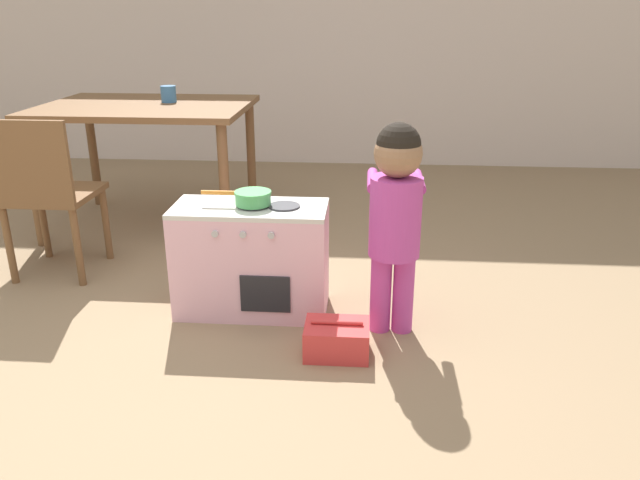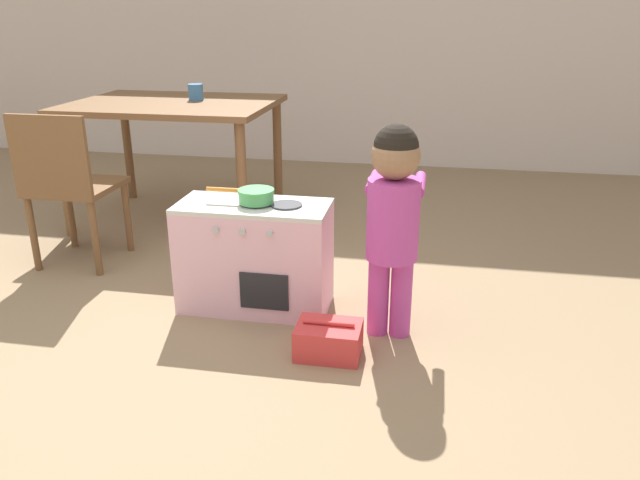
% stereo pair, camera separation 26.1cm
% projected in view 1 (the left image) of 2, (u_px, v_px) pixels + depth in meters
% --- Properties ---
extents(ground_plane, '(16.00, 16.00, 0.00)m').
position_uv_depth(ground_plane, '(122.00, 407.00, 2.13)').
color(ground_plane, '#8E7556').
extents(wall_back, '(10.00, 0.06, 2.60)m').
position_uv_depth(wall_back, '(271.00, 3.00, 5.03)').
color(wall_back, beige).
rests_on(wall_back, ground_plane).
extents(play_kitchen, '(0.66, 0.32, 0.49)m').
position_uv_depth(play_kitchen, '(252.00, 259.00, 2.73)').
color(play_kitchen, '#EAB2C6').
rests_on(play_kitchen, ground_plane).
extents(toy_pot, '(0.30, 0.16, 0.06)m').
position_uv_depth(toy_pot, '(252.00, 197.00, 2.63)').
color(toy_pot, '#4CAD5B').
rests_on(toy_pot, play_kitchen).
extents(child_figure, '(0.23, 0.36, 0.88)m').
position_uv_depth(child_figure, '(396.00, 205.00, 2.45)').
color(child_figure, '#BC429E').
rests_on(child_figure, ground_plane).
extents(toy_basket, '(0.25, 0.19, 0.14)m').
position_uv_depth(toy_basket, '(337.00, 339.00, 2.43)').
color(toy_basket, '#D13838').
rests_on(toy_basket, ground_plane).
extents(dining_table, '(1.19, 0.91, 0.74)m').
position_uv_depth(dining_table, '(147.00, 119.00, 3.67)').
color(dining_table, brown).
rests_on(dining_table, ground_plane).
extents(dining_chair_near, '(0.40, 0.40, 0.81)m').
position_uv_depth(dining_chair_near, '(46.00, 192.00, 3.01)').
color(dining_chair_near, brown).
rests_on(dining_chair_near, ground_plane).
extents(cup_on_table, '(0.09, 0.09, 0.10)m').
position_uv_depth(cup_on_table, '(169.00, 94.00, 3.69)').
color(cup_on_table, teal).
rests_on(cup_on_table, dining_table).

